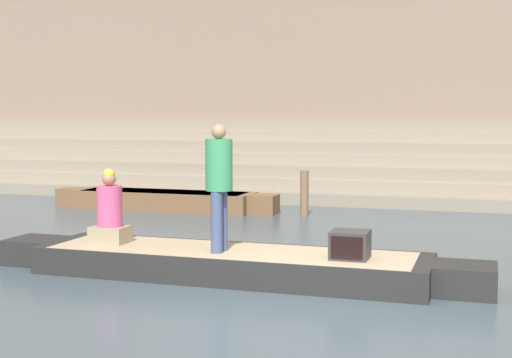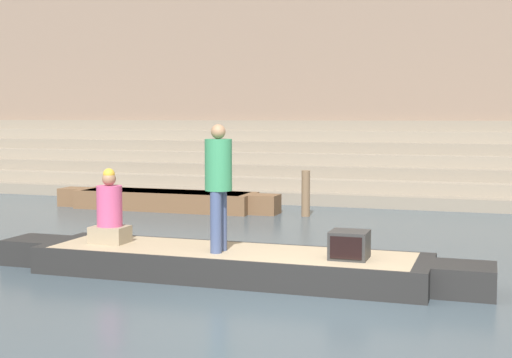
% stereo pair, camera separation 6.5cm
% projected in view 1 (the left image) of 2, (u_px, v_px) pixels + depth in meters
% --- Properties ---
extents(ground_plane, '(120.00, 120.00, 0.00)m').
position_uv_depth(ground_plane, '(297.00, 316.00, 8.04)').
color(ground_plane, '#3D4C56').
extents(ghat_steps, '(36.00, 4.05, 2.13)m').
position_uv_depth(ghat_steps, '(411.00, 171.00, 19.69)').
color(ghat_steps, gray).
rests_on(ghat_steps, ground).
extents(back_wall, '(34.20, 1.28, 7.07)m').
position_uv_depth(back_wall, '(419.00, 75.00, 21.38)').
color(back_wall, '#7F6B5B').
rests_on(back_wall, ground).
extents(rowboat_main, '(7.12, 1.51, 0.38)m').
position_uv_depth(rowboat_main, '(230.00, 262.00, 9.98)').
color(rowboat_main, black).
rests_on(rowboat_main, ground).
extents(person_standing, '(0.37, 0.37, 1.76)m').
position_uv_depth(person_standing, '(219.00, 179.00, 9.76)').
color(person_standing, '#3D4C75').
rests_on(person_standing, rowboat_main).
extents(person_rowing, '(0.52, 0.41, 1.11)m').
position_uv_depth(person_rowing, '(110.00, 214.00, 10.49)').
color(person_rowing, gray).
rests_on(person_rowing, rowboat_main).
extents(tv_set, '(0.49, 0.48, 0.37)m').
position_uv_depth(tv_set, '(350.00, 245.00, 9.35)').
color(tv_set, '#2D2D2D').
rests_on(tv_set, rowboat_main).
extents(moored_boat_shore, '(5.69, 1.10, 0.45)m').
position_uv_depth(moored_boat_shore, '(164.00, 200.00, 17.24)').
color(moored_boat_shore, brown).
rests_on(moored_boat_shore, ground).
extents(mooring_post, '(0.19, 0.19, 1.04)m').
position_uv_depth(mooring_post, '(304.00, 193.00, 16.08)').
color(mooring_post, brown).
rests_on(mooring_post, ground).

